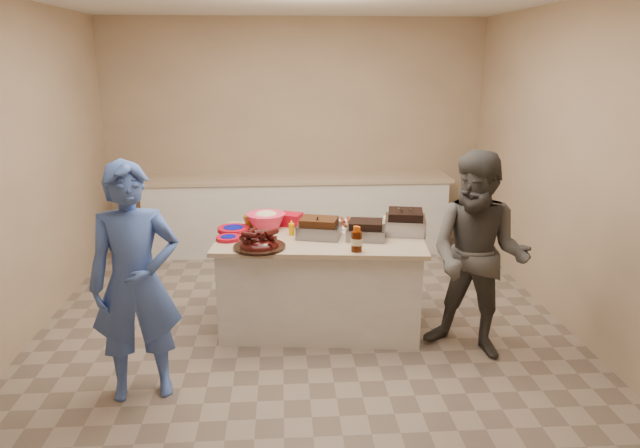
{
  "coord_description": "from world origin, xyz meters",
  "views": [
    {
      "loc": [
        -0.16,
        -4.38,
        2.22
      ],
      "look_at": [
        0.14,
        0.16,
        0.9
      ],
      "focal_mm": 32.0,
      "sensor_mm": 36.0,
      "label": 1
    }
  ],
  "objects": [
    {
      "name": "bbq_bottle_b",
      "position": [
        0.39,
        -0.27,
        0.8
      ],
      "size": [
        0.07,
        0.07,
        0.2
      ],
      "primitive_type": "cylinder",
      "rotation": [
        0.0,
        0.0,
        -0.11
      ],
      "color": "#3C1203",
      "rests_on": "island"
    },
    {
      "name": "plate_stack_small",
      "position": [
        -0.61,
        0.09,
        0.8
      ],
      "size": [
        0.22,
        0.22,
        0.03
      ],
      "primitive_type": "cylinder",
      "rotation": [
        0.0,
        0.0,
        -0.11
      ],
      "color": "#AA0719",
      "rests_on": "island"
    },
    {
      "name": "roasting_pan",
      "position": [
        0.87,
        0.19,
        0.8
      ],
      "size": [
        0.39,
        0.39,
        0.13
      ],
      "primitive_type": "cube",
      "rotation": [
        0.0,
        0.0,
        -0.2
      ],
      "color": "gray",
      "rests_on": "island"
    },
    {
      "name": "mustard_bottle",
      "position": [
        -0.09,
        0.19,
        0.8
      ],
      "size": [
        0.05,
        0.05,
        0.13
      ],
      "primitive_type": "cylinder",
      "rotation": [
        0.0,
        0.0,
        -0.11
      ],
      "color": "#F8AF03",
      "rests_on": "island"
    },
    {
      "name": "guest_gray",
      "position": [
        1.3,
        -0.42,
        0.0
      ],
      "size": [
        1.53,
        1.75,
        0.6
      ],
      "primitive_type": "imported",
      "rotation": [
        0.0,
        0.0,
        -0.59
      ],
      "color": "#4F4C46",
      "rests_on": "ground"
    },
    {
      "name": "bbq_bottle_a",
      "position": [
        0.4,
        -0.27,
        0.8
      ],
      "size": [
        0.07,
        0.07,
        0.2
      ],
      "primitive_type": "cylinder",
      "rotation": [
        0.0,
        0.0,
        -0.11
      ],
      "color": "#3C1203",
      "rests_on": "island"
    },
    {
      "name": "sauce_bowl",
      "position": [
        0.06,
        0.25,
        0.8
      ],
      "size": [
        0.15,
        0.06,
        0.15
      ],
      "primitive_type": "imported",
      "rotation": [
        0.0,
        0.0,
        -0.11
      ],
      "color": "silver",
      "rests_on": "island"
    },
    {
      "name": "plastic_cup",
      "position": [
        -0.46,
        0.46,
        0.8
      ],
      "size": [
        0.12,
        0.11,
        0.11
      ],
      "primitive_type": "imported",
      "rotation": [
        0.0,
        0.0,
        -0.11
      ],
      "color": "#AD7618",
      "rests_on": "island"
    },
    {
      "name": "plate_stack_large",
      "position": [
        -0.59,
        0.34,
        0.8
      ],
      "size": [
        0.3,
        0.3,
        0.03
      ],
      "primitive_type": "cylinder",
      "rotation": [
        0.0,
        0.0,
        -0.11
      ],
      "color": "#AA0719",
      "rests_on": "island"
    },
    {
      "name": "coleslaw_bowl",
      "position": [
        -0.31,
        0.4,
        0.8
      ],
      "size": [
        0.37,
        0.37,
        0.23
      ],
      "primitive_type": null,
      "rotation": [
        0.0,
        0.0,
        -0.11
      ],
      "color": "#F12A4F",
      "rests_on": "island"
    },
    {
      "name": "island",
      "position": [
        0.14,
        0.11,
        0.0
      ],
      "size": [
        1.78,
        1.07,
        0.8
      ],
      "primitive_type": null,
      "rotation": [
        0.0,
        0.0,
        -0.11
      ],
      "color": "silver",
      "rests_on": "ground"
    },
    {
      "name": "back_counter",
      "position": [
        0.0,
        2.2,
        0.45
      ],
      "size": [
        3.6,
        0.64,
        0.9
      ],
      "primitive_type": null,
      "color": "silver",
      "rests_on": "ground"
    },
    {
      "name": "mac_cheese_dish",
      "position": [
        0.89,
        0.39,
        0.8
      ],
      "size": [
        0.35,
        0.27,
        0.09
      ],
      "primitive_type": "cube",
      "rotation": [
        0.0,
        0.0,
        -0.07
      ],
      "color": "yellow",
      "rests_on": "island"
    },
    {
      "name": "sausage_plate",
      "position": [
        0.37,
        0.44,
        0.8
      ],
      "size": [
        0.36,
        0.36,
        0.05
      ],
      "primitive_type": "cylinder",
      "rotation": [
        0.0,
        0.0,
        0.08
      ],
      "color": "silver",
      "rests_on": "island"
    },
    {
      "name": "pulled_pork_tray",
      "position": [
        0.13,
        0.12,
        0.8
      ],
      "size": [
        0.4,
        0.34,
        0.1
      ],
      "primitive_type": "cube",
      "rotation": [
        0.0,
        0.0,
        -0.26
      ],
      "color": "#47230F",
      "rests_on": "island"
    },
    {
      "name": "rib_platter",
      "position": [
        -0.35,
        -0.13,
        0.8
      ],
      "size": [
        0.49,
        0.49,
        0.16
      ],
      "primitive_type": null,
      "rotation": [
        0.0,
        0.0,
        -0.22
      ],
      "color": "#400B08",
      "rests_on": "island"
    },
    {
      "name": "room",
      "position": [
        0.0,
        0.0,
        0.0
      ],
      "size": [
        4.5,
        5.0,
        2.7
      ],
      "primitive_type": null,
      "color": "tan",
      "rests_on": "ground"
    },
    {
      "name": "brisket_tray",
      "position": [
        0.51,
        0.06,
        0.8
      ],
      "size": [
        0.36,
        0.31,
        0.09
      ],
      "primitive_type": "cube",
      "rotation": [
        0.0,
        0.0,
        -0.19
      ],
      "color": "black",
      "rests_on": "island"
    },
    {
      "name": "basket_stack",
      "position": [
        -0.11,
        0.49,
        0.8
      ],
      "size": [
        0.26,
        0.23,
        0.11
      ],
      "primitive_type": "cube",
      "rotation": [
        0.0,
        0.0,
        -0.39
      ],
      "color": "#AA0719",
      "rests_on": "island"
    },
    {
      "name": "guest_blue",
      "position": [
        -1.14,
        -0.83,
        0.0
      ],
      "size": [
        0.88,
        1.7,
        0.39
      ],
      "primitive_type": "imported",
      "rotation": [
        0.0,
        0.0,
        0.19
      ],
      "color": "#4060B3",
      "rests_on": "ground"
    }
  ]
}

